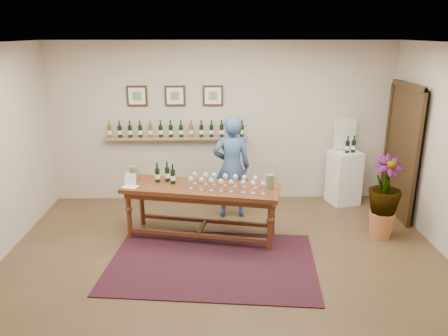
{
  "coord_description": "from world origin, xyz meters",
  "views": [
    {
      "loc": [
        -0.14,
        -5.05,
        2.93
      ],
      "look_at": [
        0.0,
        0.8,
        1.1
      ],
      "focal_mm": 35.0,
      "sensor_mm": 36.0,
      "label": 1
    }
  ],
  "objects_px": {
    "potted_plant": "(384,197)",
    "tasting_table": "(201,194)",
    "person": "(231,167)",
    "display_pedestal": "(344,177)"
  },
  "relations": [
    {
      "from": "potted_plant",
      "to": "tasting_table",
      "type": "bearing_deg",
      "value": 178.57
    },
    {
      "from": "tasting_table",
      "to": "person",
      "type": "relative_size",
      "value": 1.4
    },
    {
      "from": "display_pedestal",
      "to": "person",
      "type": "distance_m",
      "value": 2.12
    },
    {
      "from": "display_pedestal",
      "to": "potted_plant",
      "type": "xyz_separation_m",
      "value": [
        0.18,
        -1.4,
        0.16
      ]
    },
    {
      "from": "potted_plant",
      "to": "display_pedestal",
      "type": "bearing_deg",
      "value": 97.15
    },
    {
      "from": "person",
      "to": "potted_plant",
      "type": "bearing_deg",
      "value": 155.5
    },
    {
      "from": "tasting_table",
      "to": "display_pedestal",
      "type": "height_order",
      "value": "display_pedestal"
    },
    {
      "from": "tasting_table",
      "to": "person",
      "type": "distance_m",
      "value": 0.93
    },
    {
      "from": "tasting_table",
      "to": "potted_plant",
      "type": "bearing_deg",
      "value": 10.57
    },
    {
      "from": "tasting_table",
      "to": "potted_plant",
      "type": "xyz_separation_m",
      "value": [
        2.66,
        -0.07,
        -0.05
      ]
    }
  ]
}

